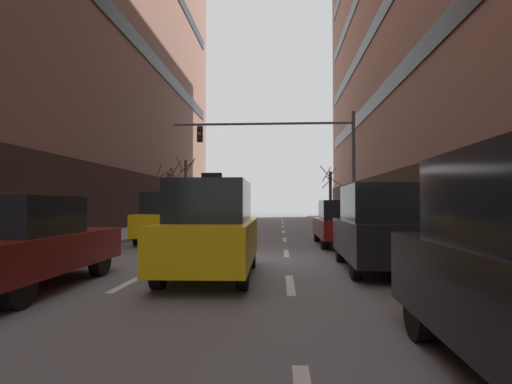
{
  "coord_description": "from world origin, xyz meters",
  "views": [
    {
      "loc": [
        1.43,
        -11.02,
        1.59
      ],
      "look_at": [
        -0.17,
        15.52,
        2.37
      ],
      "focal_mm": 28.3,
      "sensor_mm": 36.0,
      "label": 1
    }
  ],
  "objects_px": {
    "taxi_driving_2": "(167,217)",
    "traffic_signal_0": "(296,149)",
    "taxi_driving_3": "(212,229)",
    "car_parked_2": "(343,223)",
    "car_parked_1": "(379,228)",
    "street_tree_2": "(168,196)",
    "street_tree_0": "(185,187)",
    "street_tree_1": "(330,193)",
    "car_driving_1": "(21,243)",
    "car_driving_0": "(200,217)"
  },
  "relations": [
    {
      "from": "car_driving_0",
      "to": "street_tree_1",
      "type": "xyz_separation_m",
      "value": [
        9.53,
        14.25,
        1.75
      ]
    },
    {
      "from": "taxi_driving_3",
      "to": "street_tree_2",
      "type": "xyz_separation_m",
      "value": [
        -6.1,
        18.27,
        1.08
      ]
    },
    {
      "from": "taxi_driving_3",
      "to": "car_parked_1",
      "type": "height_order",
      "value": "taxi_driving_3"
    },
    {
      "from": "car_parked_1",
      "to": "car_parked_2",
      "type": "xyz_separation_m",
      "value": [
        -0.0,
        5.74,
        -0.17
      ]
    },
    {
      "from": "street_tree_0",
      "to": "street_tree_2",
      "type": "bearing_deg",
      "value": -89.61
    },
    {
      "from": "car_driving_0",
      "to": "taxi_driving_2",
      "type": "distance_m",
      "value": 7.62
    },
    {
      "from": "taxi_driving_2",
      "to": "street_tree_2",
      "type": "bearing_deg",
      "value": 105.35
    },
    {
      "from": "taxi_driving_2",
      "to": "street_tree_1",
      "type": "relative_size",
      "value": 0.84
    },
    {
      "from": "car_parked_2",
      "to": "car_driving_0",
      "type": "bearing_deg",
      "value": 130.44
    },
    {
      "from": "car_parked_2",
      "to": "traffic_signal_0",
      "type": "height_order",
      "value": "traffic_signal_0"
    },
    {
      "from": "taxi_driving_2",
      "to": "car_parked_2",
      "type": "xyz_separation_m",
      "value": [
        7.08,
        -0.82,
        -0.18
      ]
    },
    {
      "from": "car_driving_0",
      "to": "street_tree_1",
      "type": "bearing_deg",
      "value": 56.23
    },
    {
      "from": "traffic_signal_0",
      "to": "street_tree_1",
      "type": "distance_m",
      "value": 17.62
    },
    {
      "from": "car_driving_1",
      "to": "street_tree_2",
      "type": "xyz_separation_m",
      "value": [
        -2.8,
        19.81,
        1.26
      ]
    },
    {
      "from": "taxi_driving_3",
      "to": "car_parked_2",
      "type": "relative_size",
      "value": 0.94
    },
    {
      "from": "car_driving_1",
      "to": "street_tree_2",
      "type": "bearing_deg",
      "value": 98.03
    },
    {
      "from": "street_tree_1",
      "to": "car_parked_2",
      "type": "bearing_deg",
      "value": -95.87
    },
    {
      "from": "car_parked_2",
      "to": "street_tree_1",
      "type": "height_order",
      "value": "street_tree_1"
    },
    {
      "from": "taxi_driving_2",
      "to": "street_tree_2",
      "type": "relative_size",
      "value": 1.02
    },
    {
      "from": "taxi_driving_2",
      "to": "traffic_signal_0",
      "type": "height_order",
      "value": "traffic_signal_0"
    },
    {
      "from": "car_parked_1",
      "to": "car_parked_2",
      "type": "relative_size",
      "value": 0.93
    },
    {
      "from": "car_driving_1",
      "to": "traffic_signal_0",
      "type": "relative_size",
      "value": 0.48
    },
    {
      "from": "car_driving_0",
      "to": "car_driving_1",
      "type": "bearing_deg",
      "value": -90.0
    },
    {
      "from": "taxi_driving_2",
      "to": "street_tree_1",
      "type": "xyz_separation_m",
      "value": [
        9.41,
        21.87,
        1.54
      ]
    },
    {
      "from": "taxi_driving_3",
      "to": "traffic_signal_0",
      "type": "relative_size",
      "value": 0.45
    },
    {
      "from": "taxi_driving_2",
      "to": "street_tree_2",
      "type": "height_order",
      "value": "street_tree_2"
    },
    {
      "from": "car_driving_1",
      "to": "car_parked_2",
      "type": "bearing_deg",
      "value": 49.35
    },
    {
      "from": "car_driving_1",
      "to": "street_tree_0",
      "type": "bearing_deg",
      "value": 96.53
    },
    {
      "from": "traffic_signal_0",
      "to": "street_tree_2",
      "type": "height_order",
      "value": "traffic_signal_0"
    },
    {
      "from": "taxi_driving_2",
      "to": "taxi_driving_3",
      "type": "relative_size",
      "value": 0.99
    },
    {
      "from": "car_driving_0",
      "to": "taxi_driving_2",
      "type": "xyz_separation_m",
      "value": [
        0.12,
        -7.62,
        0.21
      ]
    },
    {
      "from": "car_driving_1",
      "to": "taxi_driving_3",
      "type": "bearing_deg",
      "value": 24.85
    },
    {
      "from": "taxi_driving_3",
      "to": "car_parked_1",
      "type": "distance_m",
      "value": 4.04
    },
    {
      "from": "car_driving_1",
      "to": "traffic_signal_0",
      "type": "distance_m",
      "value": 15.52
    },
    {
      "from": "car_driving_0",
      "to": "car_parked_2",
      "type": "bearing_deg",
      "value": -49.56
    },
    {
      "from": "car_driving_1",
      "to": "car_driving_0",
      "type": "bearing_deg",
      "value": 90.0
    },
    {
      "from": "traffic_signal_0",
      "to": "street_tree_0",
      "type": "relative_size",
      "value": 1.81
    },
    {
      "from": "taxi_driving_3",
      "to": "street_tree_2",
      "type": "height_order",
      "value": "street_tree_2"
    },
    {
      "from": "street_tree_1",
      "to": "car_parked_1",
      "type": "bearing_deg",
      "value": -94.69
    },
    {
      "from": "street_tree_2",
      "to": "street_tree_1",
      "type": "bearing_deg",
      "value": 42.43
    },
    {
      "from": "car_driving_0",
      "to": "traffic_signal_0",
      "type": "relative_size",
      "value": 0.46
    },
    {
      "from": "traffic_signal_0",
      "to": "car_driving_0",
      "type": "bearing_deg",
      "value": 153.35
    },
    {
      "from": "street_tree_0",
      "to": "taxi_driving_2",
      "type": "bearing_deg",
      "value": -79.24
    },
    {
      "from": "street_tree_0",
      "to": "street_tree_1",
      "type": "xyz_separation_m",
      "value": [
        12.36,
        6.37,
        -0.36
      ]
    },
    {
      "from": "car_parked_2",
      "to": "street_tree_2",
      "type": "xyz_separation_m",
      "value": [
        -9.99,
        11.43,
        1.27
      ]
    },
    {
      "from": "traffic_signal_0",
      "to": "taxi_driving_2",
      "type": "bearing_deg",
      "value": -139.17
    },
    {
      "from": "car_parked_1",
      "to": "street_tree_0",
      "type": "xyz_separation_m",
      "value": [
        -10.02,
        22.06,
        1.91
      ]
    },
    {
      "from": "car_driving_0",
      "to": "taxi_driving_3",
      "type": "xyz_separation_m",
      "value": [
        3.31,
        -15.29,
        0.22
      ]
    },
    {
      "from": "traffic_signal_0",
      "to": "car_driving_1",
      "type": "bearing_deg",
      "value": -112.01
    },
    {
      "from": "street_tree_0",
      "to": "traffic_signal_0",
      "type": "bearing_deg",
      "value": -51.64
    }
  ]
}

